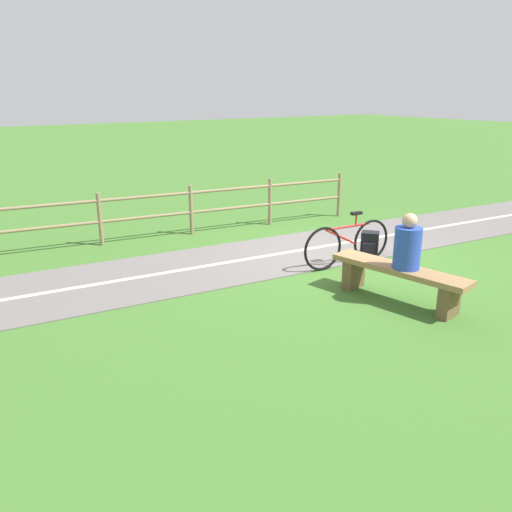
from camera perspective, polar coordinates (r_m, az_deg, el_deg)
name	(u,v)px	position (r m, az deg, el deg)	size (l,w,h in m)	color
ground_plane	(334,257)	(9.56, 8.45, -0.12)	(80.00, 80.00, 0.00)	#3D6B28
paved_path	(96,285)	(8.47, -16.84, -3.00)	(2.15, 36.00, 0.02)	#66605E
path_centre_line	(96,284)	(8.47, -16.85, -2.93)	(0.10, 32.00, 0.00)	silver
bench	(399,277)	(7.67, 15.14, -2.18)	(2.06, 0.78, 0.51)	#937047
person_seated	(408,245)	(7.48, 16.03, 1.11)	(0.43, 0.43, 0.77)	#2847B7
bicycle	(348,243)	(9.03, 9.84, 1.34)	(0.17, 1.76, 0.92)	black
backpack	(370,243)	(9.79, 12.16, 1.36)	(0.40, 0.39, 0.41)	black
fence_roadside	(100,214)	(10.46, -16.51, 4.33)	(1.44, 10.96, 1.02)	#847051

